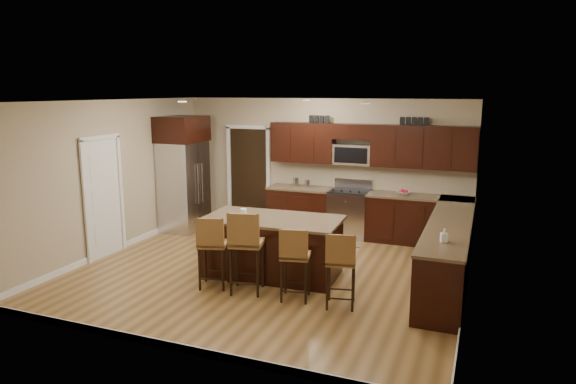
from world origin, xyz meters
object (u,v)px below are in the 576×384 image
at_px(stool_mid, 245,243).
at_px(stool_extra, 341,261).
at_px(range, 349,213).
at_px(island, 273,248).
at_px(stool_right, 295,256).
at_px(stool_left, 212,244).
at_px(refrigerator, 183,173).

bearing_deg(stool_mid, stool_extra, -13.08).
height_order(range, island, range).
bearing_deg(stool_right, island, 117.14).
bearing_deg(stool_left, stool_extra, -16.35).
bearing_deg(stool_extra, range, 90.87).
distance_m(range, stool_extra, 3.49).
distance_m(range, stool_right, 3.40).
bearing_deg(stool_left, stool_mid, -17.21).
height_order(stool_right, stool_extra, same).
distance_m(stool_left, stool_mid, 0.55).
bearing_deg(refrigerator, stool_right, -37.41).
bearing_deg(stool_extra, stool_left, 168.08).
bearing_deg(stool_right, refrigerator, 130.64).
height_order(stool_mid, refrigerator, refrigerator).
distance_m(stool_left, stool_right, 1.28).
bearing_deg(range, stool_right, -87.92).
xyz_separation_m(range, refrigerator, (-3.30, -0.78, 0.73)).
bearing_deg(stool_right, range, 80.13).
distance_m(stool_left, stool_extra, 1.93).
bearing_deg(stool_left, range, 54.87).
height_order(stool_left, stool_mid, stool_mid).
bearing_deg(stool_left, island, 38.39).
xyz_separation_m(island, stool_right, (0.68, -0.84, 0.22)).
distance_m(stool_mid, refrigerator, 3.78).
distance_m(island, stool_left, 1.06).
xyz_separation_m(stool_mid, refrigerator, (-2.69, 2.63, 0.45)).
distance_m(stool_mid, stool_right, 0.74).
bearing_deg(stool_right, stool_mid, 168.73).
xyz_separation_m(range, stool_mid, (-0.61, -3.41, 0.28)).
relative_size(stool_right, stool_extra, 1.00).
height_order(island, stool_mid, stool_mid).
height_order(stool_left, stool_extra, stool_left).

